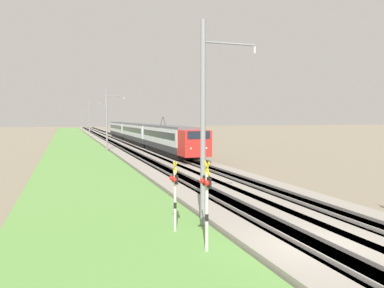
{
  "coord_description": "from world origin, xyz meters",
  "views": [
    {
      "loc": [
        -10.69,
        8.12,
        4.73
      ],
      "look_at": [
        24.34,
        -3.82,
        2.14
      ],
      "focal_mm": 35.0,
      "sensor_mm": 36.0,
      "label": 1
    }
  ],
  "objects_px": {
    "passenger_train": "(139,132)",
    "catenary_mast_near": "(204,122)",
    "catenary_mast_far": "(90,118)",
    "catenary_mast_distant": "(82,119)",
    "crossing_signal_near": "(206,198)",
    "crossing_signal_aux": "(175,190)",
    "catenary_mast_mid": "(107,120)"
  },
  "relations": [
    {
      "from": "catenary_mast_distant",
      "to": "crossing_signal_near",
      "type": "bearing_deg",
      "value": 179.49
    },
    {
      "from": "catenary_mast_near",
      "to": "catenary_mast_distant",
      "type": "bearing_deg",
      "value": -0.0
    },
    {
      "from": "catenary_mast_near",
      "to": "catenary_mast_far",
      "type": "distance_m",
      "value": 76.24
    },
    {
      "from": "crossing_signal_near",
      "to": "catenary_mast_near",
      "type": "distance_m",
      "value": 4.05
    },
    {
      "from": "crossing_signal_aux",
      "to": "catenary_mast_far",
      "type": "bearing_deg",
      "value": -91.07
    },
    {
      "from": "passenger_train",
      "to": "crossing_signal_aux",
      "type": "bearing_deg",
      "value": -9.05
    },
    {
      "from": "catenary_mast_far",
      "to": "catenary_mast_mid",
      "type": "bearing_deg",
      "value": -179.99
    },
    {
      "from": "catenary_mast_near",
      "to": "catenary_mast_distant",
      "type": "distance_m",
      "value": 114.36
    },
    {
      "from": "catenary_mast_far",
      "to": "catenary_mast_distant",
      "type": "distance_m",
      "value": 38.12
    },
    {
      "from": "catenary_mast_mid",
      "to": "catenary_mast_near",
      "type": "bearing_deg",
      "value": 180.0
    },
    {
      "from": "crossing_signal_aux",
      "to": "catenary_mast_distant",
      "type": "xyz_separation_m",
      "value": [
        114.76,
        -1.43,
        2.69
      ]
    },
    {
      "from": "catenary_mast_far",
      "to": "catenary_mast_near",
      "type": "bearing_deg",
      "value": -180.0
    },
    {
      "from": "catenary_mast_far",
      "to": "crossing_signal_aux",
      "type": "bearing_deg",
      "value": 178.93
    },
    {
      "from": "passenger_train",
      "to": "catenary_mast_far",
      "type": "height_order",
      "value": "catenary_mast_far"
    },
    {
      "from": "catenary_mast_distant",
      "to": "catenary_mast_mid",
      "type": "bearing_deg",
      "value": -180.0
    },
    {
      "from": "passenger_train",
      "to": "catenary_mast_distant",
      "type": "bearing_deg",
      "value": -174.49
    },
    {
      "from": "crossing_signal_aux",
      "to": "catenary_mast_far",
      "type": "xyz_separation_m",
      "value": [
        76.64,
        -1.43,
        2.96
      ]
    },
    {
      "from": "passenger_train",
      "to": "crossing_signal_aux",
      "type": "xyz_separation_m",
      "value": [
        -48.86,
        7.78,
        -0.46
      ]
    },
    {
      "from": "catenary_mast_near",
      "to": "crossing_signal_aux",
      "type": "bearing_deg",
      "value": 105.66
    },
    {
      "from": "crossing_signal_aux",
      "to": "catenary_mast_near",
      "type": "height_order",
      "value": "catenary_mast_near"
    },
    {
      "from": "passenger_train",
      "to": "catenary_mast_near",
      "type": "height_order",
      "value": "catenary_mast_near"
    },
    {
      "from": "crossing_signal_aux",
      "to": "catenary_mast_mid",
      "type": "xyz_separation_m",
      "value": [
        38.52,
        -1.43,
        2.66
      ]
    },
    {
      "from": "crossing_signal_aux",
      "to": "catenary_mast_near",
      "type": "distance_m",
      "value": 3.11
    },
    {
      "from": "crossing_signal_near",
      "to": "catenary_mast_near",
      "type": "relative_size",
      "value": 0.37
    },
    {
      "from": "crossing_signal_aux",
      "to": "catenary_mast_far",
      "type": "distance_m",
      "value": 76.71
    },
    {
      "from": "crossing_signal_near",
      "to": "catenary_mast_far",
      "type": "height_order",
      "value": "catenary_mast_far"
    },
    {
      "from": "crossing_signal_aux",
      "to": "catenary_mast_far",
      "type": "relative_size",
      "value": 0.32
    },
    {
      "from": "catenary_mast_mid",
      "to": "catenary_mast_far",
      "type": "height_order",
      "value": "catenary_mast_far"
    },
    {
      "from": "crossing_signal_near",
      "to": "catenary_mast_distant",
      "type": "distance_m",
      "value": 117.35
    },
    {
      "from": "crossing_signal_near",
      "to": "crossing_signal_aux",
      "type": "height_order",
      "value": "crossing_signal_near"
    },
    {
      "from": "crossing_signal_near",
      "to": "catenary_mast_far",
      "type": "xyz_separation_m",
      "value": [
        79.2,
        -1.03,
        2.79
      ]
    },
    {
      "from": "catenary_mast_mid",
      "to": "catenary_mast_distant",
      "type": "distance_m",
      "value": 76.24
    }
  ]
}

